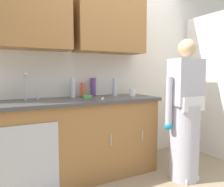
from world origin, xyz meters
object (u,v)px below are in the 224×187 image
Objects in this scene: bottle_dish_liquid at (115,87)px; cup_by_sink at (132,93)px; bottle_water_tall at (93,87)px; bottle_water_short at (83,90)px; sink at (31,103)px; bottle_cleaner_spray at (73,87)px; person_at_sink at (185,121)px; sponge at (87,96)px; knife_on_counter at (103,98)px.

bottle_dish_liquid is 0.25m from cup_by_sink.
bottle_water_tall reaches higher than bottle_water_short.
bottle_dish_liquid is at bearing 7.13° from sink.
bottle_water_tall is 1.33× the size of bottle_water_short.
bottle_water_tall is 0.29m from bottle_dish_liquid.
bottle_water_short is at bearing 159.64° from cup_by_sink.
bottle_cleaner_spray is 0.15m from bottle_water_short.
sink is 0.31× the size of person_at_sink.
cup_by_sink reaches higher than sponge.
cup_by_sink is 0.49m from knife_on_counter.
cup_by_sink is at bearing -27.71° from bottle_water_tall.
bottle_cleaner_spray is (-1.08, 0.78, 0.37)m from person_at_sink.
sponge is at bearing -87.29° from bottle_water_short.
cup_by_sink is at bearing -9.09° from sponge.
person_at_sink reaches higher than bottle_cleaner_spray.
sink is 0.56m from bottle_cleaner_spray.
bottle_dish_liquid is (0.57, -0.03, -0.01)m from bottle_cleaner_spray.
bottle_water_tall is 2.16× the size of sponge.
cup_by_sink is 0.82× the size of sponge.
cup_by_sink is (0.60, -0.22, -0.04)m from bottle_water_short.
cup_by_sink is at bearing 128.96° from knife_on_counter.
cup_by_sink is (1.26, -0.02, 0.06)m from sink.
cup_by_sink is 0.61m from sponge.
sink reaches higher than bottle_water_tall.
bottle_dish_liquid is (-0.52, 0.75, 0.36)m from person_at_sink.
bottle_dish_liquid is (0.28, -0.08, -0.00)m from bottle_water_tall.
cup_by_sink is (0.18, -0.16, -0.07)m from bottle_dish_liquid.
sink is at bearing -161.72° from bottle_cleaner_spray.
knife_on_counter is (0.13, -0.32, -0.09)m from bottle_water_short.
sponge is (-0.14, -0.14, -0.10)m from bottle_water_tall.
bottle_cleaner_spray is (0.51, 0.17, 0.14)m from sink.
knife_on_counter is (-0.47, -0.09, -0.04)m from cup_by_sink.
person_at_sink is 0.99m from knife_on_counter.
knife_on_counter is at bearing -67.84° from bottle_water_short.
bottle_water_short is at bearing 92.71° from sponge.
sink is 5.51× the size of cup_by_sink.
bottle_water_tall is 0.23m from sponge.
cup_by_sink is at bearing -20.36° from bottle_water_short.
sponge is at bearing -134.52° from bottle_water_tall.
bottle_dish_liquid is at bearing 8.07° from sponge.
cup_by_sink is at bearing -0.92° from sink.
bottle_cleaner_spray is at bearing 18.28° from sink.
bottle_dish_liquid is at bearing 139.09° from cup_by_sink.
bottle_cleaner_spray is 0.41m from knife_on_counter.
bottle_cleaner_spray is 0.21m from sponge.
bottle_water_tall is 0.15m from bottle_water_short.
cup_by_sink is (0.74, -0.19, -0.08)m from bottle_cleaner_spray.
sponge is (0.01, -0.13, -0.07)m from bottle_water_short.
person_at_sink is 7.01× the size of bottle_dish_liquid.
bottle_water_tall is at bearing 163.05° from bottle_dish_liquid.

